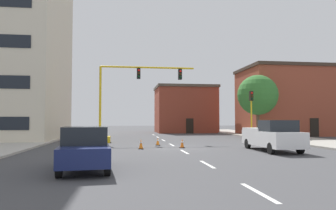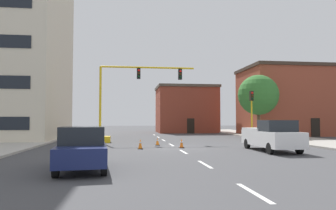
% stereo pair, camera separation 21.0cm
% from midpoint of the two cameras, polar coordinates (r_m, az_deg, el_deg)
% --- Properties ---
extents(ground_plane, '(160.00, 160.00, 0.00)m').
position_cam_midpoint_polar(ground_plane, '(22.72, 1.33, -7.80)').
color(ground_plane, '#424244').
extents(sidewalk_left, '(6.00, 56.00, 0.14)m').
position_cam_midpoint_polar(sidewalk_left, '(31.83, -25.09, -5.95)').
color(sidewalk_left, '#B2ADA3').
rests_on(sidewalk_left, ground_plane).
extents(sidewalk_right, '(6.00, 56.00, 0.14)m').
position_cam_midpoint_polar(sidewalk_right, '(34.62, 20.95, -5.74)').
color(sidewalk_right, '#9E998E').
rests_on(sidewalk_right, ground_plane).
extents(lane_stripe_seg_0, '(0.16, 2.40, 0.01)m').
position_cam_midpoint_polar(lane_stripe_seg_0, '(9.30, 15.59, -15.14)').
color(lane_stripe_seg_0, silver).
rests_on(lane_stripe_seg_0, ground_plane).
extents(lane_stripe_seg_1, '(0.16, 2.40, 0.01)m').
position_cam_midpoint_polar(lane_stripe_seg_1, '(14.44, 6.76, -10.71)').
color(lane_stripe_seg_1, silver).
rests_on(lane_stripe_seg_1, ground_plane).
extents(lane_stripe_seg_2, '(0.16, 2.40, 0.01)m').
position_cam_midpoint_polar(lane_stripe_seg_2, '(19.77, 2.72, -8.55)').
color(lane_stripe_seg_2, silver).
rests_on(lane_stripe_seg_2, ground_plane).
extents(lane_stripe_seg_3, '(0.16, 2.40, 0.01)m').
position_cam_midpoint_polar(lane_stripe_seg_3, '(25.18, 0.43, -7.29)').
color(lane_stripe_seg_3, silver).
rests_on(lane_stripe_seg_3, ground_plane).
extents(lane_stripe_seg_4, '(0.16, 2.40, 0.01)m').
position_cam_midpoint_polar(lane_stripe_seg_4, '(30.62, -1.05, -6.47)').
color(lane_stripe_seg_4, silver).
rests_on(lane_stripe_seg_4, ground_plane).
extents(lane_stripe_seg_5, '(0.16, 2.40, 0.01)m').
position_cam_midpoint_polar(lane_stripe_seg_5, '(36.08, -2.07, -5.89)').
color(lane_stripe_seg_5, silver).
rests_on(lane_stripe_seg_5, ground_plane).
extents(lane_stripe_seg_6, '(0.16, 2.40, 0.01)m').
position_cam_midpoint_polar(lane_stripe_seg_6, '(41.54, -2.83, -5.47)').
color(lane_stripe_seg_6, silver).
rests_on(lane_stripe_seg_6, ground_plane).
extents(building_brick_center, '(9.33, 7.84, 7.30)m').
position_cam_midpoint_polar(building_brick_center, '(49.66, 2.99, -0.79)').
color(building_brick_center, brown).
rests_on(building_brick_center, ground_plane).
extents(building_row_right, '(13.71, 8.53, 8.81)m').
position_cam_midpoint_polar(building_row_right, '(43.98, 22.07, 0.63)').
color(building_row_right, brown).
rests_on(building_row_right, ground_plane).
extents(traffic_signal_gantry, '(9.34, 1.20, 6.83)m').
position_cam_midpoint_polar(traffic_signal_gantry, '(28.07, -10.08, -2.16)').
color(traffic_signal_gantry, yellow).
rests_on(traffic_signal_gantry, ground_plane).
extents(traffic_light_pole_right, '(0.32, 0.47, 4.80)m').
position_cam_midpoint_polar(traffic_light_pole_right, '(31.30, 14.82, 0.16)').
color(traffic_light_pole_right, yellow).
rests_on(traffic_light_pole_right, ground_plane).
extents(tree_right_mid, '(4.41, 4.41, 6.94)m').
position_cam_midpoint_polar(tree_right_mid, '(35.65, 15.92, 1.76)').
color(tree_right_mid, brown).
rests_on(tree_right_mid, ground_plane).
extents(pickup_truck_white, '(2.09, 5.43, 1.99)m').
position_cam_midpoint_polar(pickup_truck_white, '(21.19, 18.23, -5.39)').
color(pickup_truck_white, white).
rests_on(pickup_truck_white, ground_plane).
extents(sedan_navy_near_left, '(2.30, 4.67, 1.74)m').
position_cam_midpoint_polar(sedan_navy_near_left, '(13.15, -15.43, -7.55)').
color(sedan_navy_near_left, navy).
rests_on(sedan_navy_near_left, ground_plane).
extents(traffic_cone_roadside_a, '(0.36, 0.36, 0.70)m').
position_cam_midpoint_polar(traffic_cone_roadside_a, '(21.70, -5.25, -7.12)').
color(traffic_cone_roadside_a, black).
rests_on(traffic_cone_roadside_a, ground_plane).
extents(traffic_cone_roadside_b, '(0.36, 0.36, 0.61)m').
position_cam_midpoint_polar(traffic_cone_roadside_b, '(24.74, -2.13, -6.69)').
color(traffic_cone_roadside_b, black).
rests_on(traffic_cone_roadside_b, ground_plane).
extents(traffic_cone_roadside_c, '(0.36, 0.36, 0.67)m').
position_cam_midpoint_polar(traffic_cone_roadside_c, '(22.47, 2.34, -7.02)').
color(traffic_cone_roadside_c, black).
rests_on(traffic_cone_roadside_c, ground_plane).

